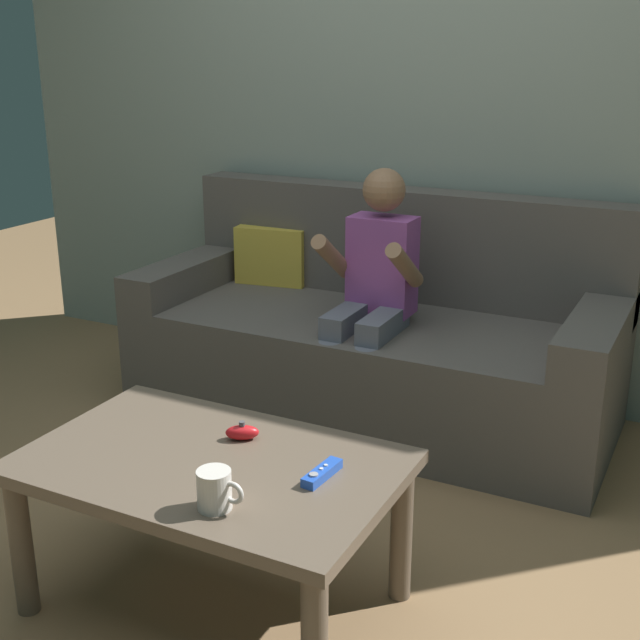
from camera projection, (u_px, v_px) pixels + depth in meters
name	position (u px, v px, depth m)	size (l,w,h in m)	color
ground_plane	(213.00, 572.00, 2.40)	(8.31, 8.31, 0.00)	olive
wall_back	(426.00, 94.00, 3.38)	(4.15, 0.05, 2.50)	gray
couch	(375.00, 341.00, 3.37)	(1.89, 0.80, 0.88)	#56514C
person_seated_on_couch	(372.00, 289.00, 3.10)	(0.35, 0.42, 1.01)	slate
coffee_table	(211.00, 482.00, 2.15)	(0.96, 0.61, 0.44)	brown
game_remote_blue_near_edge	(322.00, 473.00, 2.03)	(0.05, 0.14, 0.03)	blue
nunchuk_red	(242.00, 432.00, 2.23)	(0.10, 0.08, 0.05)	red
coffee_mug	(215.00, 490.00, 1.89)	(0.12, 0.08, 0.10)	silver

